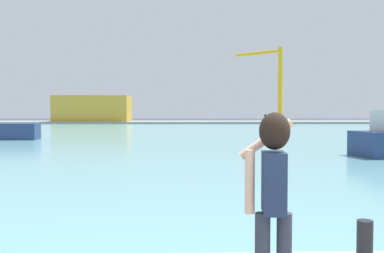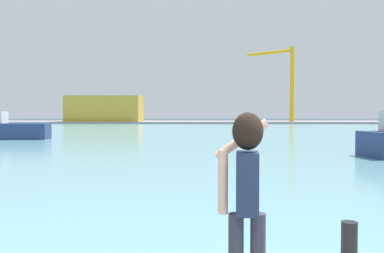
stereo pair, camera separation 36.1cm
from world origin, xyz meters
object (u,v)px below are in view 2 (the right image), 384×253
person_photographer (247,187)px  warehouse_left (106,109)px  harbor_bollard (350,241)px  port_crane (287,76)px  boat_moored (0,129)px

person_photographer → warehouse_left: 90.38m
harbor_bollard → port_crane: 89.24m
person_photographer → port_crane: bearing=-6.4°
warehouse_left → person_photographer: bearing=-77.5°
harbor_bollard → boat_moored: bearing=120.8°
harbor_bollard → port_crane: bearing=77.8°
port_crane → person_photographer: bearing=-102.9°
person_photographer → warehouse_left: warehouse_left is taller
port_crane → warehouse_left: bearing=179.5°
boat_moored → harbor_bollard: bearing=-62.4°
person_photographer → harbor_bollard: person_photographer is taller
boat_moored → port_crane: port_crane is taller
harbor_bollard → boat_moored: size_ratio=0.05×
person_photographer → port_crane: port_crane is taller
boat_moored → port_crane: size_ratio=0.51×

